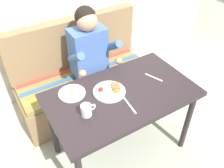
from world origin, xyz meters
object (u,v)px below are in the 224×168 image
Objects in this scene: table at (121,101)px; plate_eggs at (72,93)px; person at (92,56)px; knife at (129,105)px; coffee_mug at (87,110)px; fork at (154,77)px; couch at (83,81)px; plate_breakfast at (110,91)px.

table is 0.41m from plate_eggs.
person is 6.06× the size of knife.
coffee_mug reaches higher than plate_eggs.
fork is (0.69, -0.17, -0.01)m from plate_eggs.
person is 7.13× the size of fork.
table is 0.99× the size of person.
couch is 1.00m from coffee_mug.
plate_breakfast is 1.54× the size of fork.
person reaches higher than coffee_mug.
couch is 0.99m from knife.
person is at bearing 91.14° from knife.
knife is (0.05, -0.21, -0.01)m from plate_breakfast.
plate_breakfast is 2.21× the size of coffee_mug.
plate_breakfast is at bearing 153.97° from fork.
coffee_mug is (-0.34, -0.06, 0.13)m from table.
knife reaches higher than table.
person is 0.76m from coffee_mug.
coffee_mug is 0.33m from knife.
couch is 0.82m from plate_breakfast.
plate_eggs is (-0.34, 0.20, 0.09)m from table.
plate_breakfast is (-0.11, -0.53, 0.00)m from person.
couch reaches higher than table.
plate_breakfast is 0.21m from knife.
plate_breakfast is 0.30m from plate_eggs.
plate_eggs is 0.47m from knife.
coffee_mug reaches higher than plate_breakfast.
knife is at bearing -94.91° from person.
fork is 0.85× the size of knife.
knife is (-0.03, -0.14, 0.08)m from table.
fork is (0.42, -0.04, -0.01)m from plate_breakfast.
table is at bearing 86.08° from knife.
plate_breakfast is 1.21× the size of plate_eggs.
plate_breakfast is at bearing 140.36° from table.
plate_breakfast is at bearing -27.15° from plate_eggs.
coffee_mug is at bearing -155.09° from plate_breakfast.
table is 0.17m from knife.
plate_breakfast reaches higher than plate_eggs.
fork is at bearing -14.19° from plate_eggs.
table is 0.37m from coffee_mug.
fork is at bearing -61.21° from person.
table is 0.60m from person.
coffee_mug is (-0.27, -0.12, 0.04)m from plate_breakfast.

